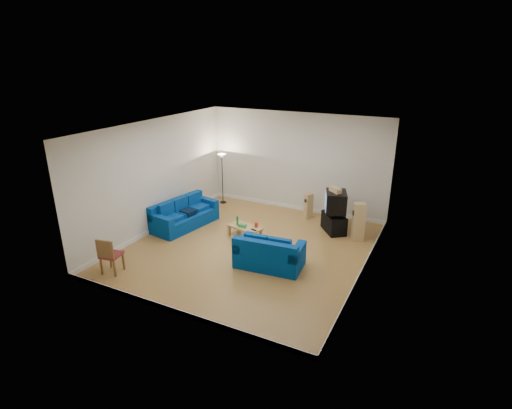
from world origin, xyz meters
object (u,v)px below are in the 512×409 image
at_px(sofa_loveseat, 269,256).
at_px(sofa_three_seat, 184,216).
at_px(coffee_table, 245,228).
at_px(tv_stand, 334,223).
at_px(television, 336,202).

bearing_deg(sofa_loveseat, sofa_three_seat, 155.74).
bearing_deg(coffee_table, tv_stand, 36.47).
bearing_deg(coffee_table, sofa_loveseat, -42.63).
bearing_deg(television, tv_stand, -151.45).
distance_m(sofa_loveseat, coffee_table, 1.77).
relative_size(sofa_three_seat, tv_stand, 2.54).
relative_size(coffee_table, tv_stand, 1.22).
bearing_deg(tv_stand, coffee_table, -91.63).
xyz_separation_m(sofa_loveseat, tv_stand, (0.80, 2.75, -0.04)).
xyz_separation_m(sofa_three_seat, coffee_table, (2.05, 0.07, -0.00)).
distance_m(sofa_three_seat, coffee_table, 2.05).
height_order(sofa_three_seat, television, television).
bearing_deg(sofa_loveseat, tv_stand, 68.16).
distance_m(coffee_table, television, 2.69).
bearing_deg(coffee_table, television, 36.20).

